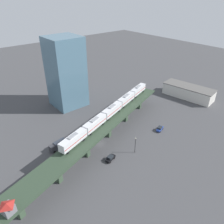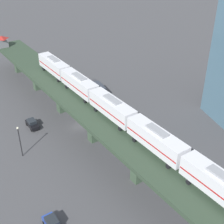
# 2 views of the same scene
# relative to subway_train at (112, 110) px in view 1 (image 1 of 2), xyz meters

# --- Properties ---
(ground_plane) EXTENTS (400.00, 400.00, 0.00)m
(ground_plane) POSITION_rel_subway_train_xyz_m (4.84, -10.58, -10.16)
(ground_plane) COLOR #424244
(elevated_viaduct) EXTENTS (35.92, 90.21, 7.62)m
(elevated_viaduct) POSITION_rel_subway_train_xyz_m (4.89, -10.75, -3.61)
(elevated_viaduct) COLOR #2C3D2C
(elevated_viaduct) RESTS_ON ground
(subway_train) EXTENTS (21.60, 60.31, 4.45)m
(subway_train) POSITION_rel_subway_train_xyz_m (0.00, 0.00, 0.00)
(subway_train) COLOR silver
(subway_train) RESTS_ON elevated_viaduct
(signal_hut) EXTENTS (4.05, 4.05, 3.40)m
(signal_hut) POSITION_rel_subway_train_xyz_m (19.92, -50.03, -0.74)
(signal_hut) COLOR slate
(signal_hut) RESTS_ON elevated_viaduct
(street_car_black) EXTENTS (2.99, 4.73, 1.89)m
(street_car_black) POSITION_rel_subway_train_xyz_m (14.99, -13.46, -9.22)
(street_car_black) COLOR black
(street_car_black) RESTS_ON ground
(street_car_blue) EXTENTS (3.00, 4.73, 1.89)m
(street_car_blue) POSITION_rel_subway_train_xyz_m (14.36, 15.96, -9.22)
(street_car_blue) COLOR #233D93
(street_car_blue) RESTS_ON ground
(delivery_truck) EXTENTS (3.12, 7.42, 3.20)m
(delivery_truck) POSITION_rel_subway_train_xyz_m (-3.47, -24.90, -8.40)
(delivery_truck) COLOR #333338
(delivery_truck) RESTS_ON ground
(street_lamp) EXTENTS (0.44, 0.44, 6.94)m
(street_lamp) POSITION_rel_subway_train_xyz_m (17.79, -3.42, -6.06)
(street_lamp) COLOR black
(street_lamp) RESTS_ON ground
(warehouse_building) EXTENTS (29.73, 14.20, 6.80)m
(warehouse_building) POSITION_rel_subway_train_xyz_m (2.75, 55.74, -6.75)
(warehouse_building) COLOR beige
(warehouse_building) RESTS_ON ground
(office_tower) EXTENTS (16.00, 16.00, 36.00)m
(office_tower) POSITION_rel_subway_train_xyz_m (-34.49, -1.79, 7.84)
(office_tower) COLOR slate
(office_tower) RESTS_ON ground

